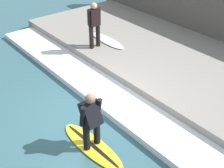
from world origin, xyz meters
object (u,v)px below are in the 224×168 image
at_px(surfboard_riding, 92,146).
at_px(surfer_waiting_near, 94,23).
at_px(surfer_riding, 91,118).
at_px(surfboard_waiting_near, 107,40).

xyz_separation_m(surfboard_riding, surfer_waiting_near, (2.73, 3.59, 1.22)).
relative_size(surfboard_riding, surfer_waiting_near, 1.30).
xyz_separation_m(surfer_riding, surfer_waiting_near, (2.73, 3.59, 0.42)).
xyz_separation_m(surfboard_riding, surfer_riding, (0.00, 0.00, 0.80)).
relative_size(surfer_waiting_near, surfboard_waiting_near, 0.86).
bearing_deg(surfer_riding, surfer_waiting_near, 52.71).
bearing_deg(surfboard_riding, surfer_riding, 45.00).
bearing_deg(surfboard_waiting_near, surfboard_riding, -132.31).
relative_size(surfboard_riding, surfer_riding, 1.44).
relative_size(surfer_riding, surfboard_waiting_near, 0.78).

